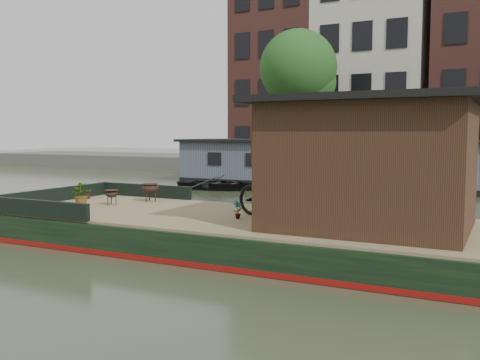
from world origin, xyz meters
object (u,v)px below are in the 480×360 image
at_px(potted_plant_a, 238,210).
at_px(dinghy, 219,181).
at_px(cabin, 370,162).
at_px(brazier_front, 112,197).
at_px(bicycle, 276,194).
at_px(brazier_rear, 150,192).

distance_m(potted_plant_a, dinghy, 11.95).
relative_size(cabin, potted_plant_a, 10.65).
distance_m(brazier_front, dinghy, 10.09).
bearing_deg(bicycle, brazier_front, 103.66).
relative_size(brazier_rear, dinghy, 0.13).
xyz_separation_m(brazier_front, dinghy, (-2.44, 9.78, -0.47)).
distance_m(cabin, brazier_rear, 6.13).
bearing_deg(dinghy, brazier_front, -175.46).
xyz_separation_m(bicycle, potted_plant_a, (-0.65, -0.46, -0.32)).
height_order(cabin, brazier_front, cabin).
height_order(bicycle, brazier_rear, bicycle).
height_order(cabin, brazier_rear, cabin).
distance_m(bicycle, brazier_front, 4.37).
height_order(brazier_front, dinghy, brazier_front).
distance_m(cabin, potted_plant_a, 2.85).
bearing_deg(brazier_rear, dinghy, 108.01).
bearing_deg(cabin, brazier_front, 178.55).
xyz_separation_m(potted_plant_a, brazier_rear, (-3.30, 1.47, 0.05)).
relative_size(cabin, brazier_front, 10.53).
height_order(potted_plant_a, dinghy, potted_plant_a).
xyz_separation_m(bicycle, dinghy, (-6.80, 9.78, -0.79)).
distance_m(cabin, bicycle, 2.12).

